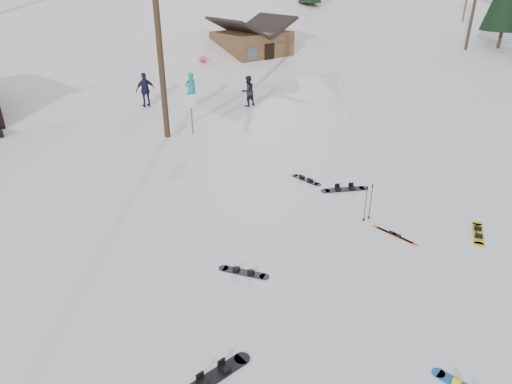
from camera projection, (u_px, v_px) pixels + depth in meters
ground at (406, 320)px, 9.93m from camera, size 200.00×200.00×0.00m
ridge_right at (263, 96)px, 71.13m from camera, size 45.66×93.98×54.59m
treeline_right at (291, 27)px, 59.59m from camera, size 20.00×60.00×10.00m
utility_pole at (158, 29)px, 18.74m from camera, size 2.00×0.26×9.00m
trail_sign at (191, 107)px, 20.57m from camera, size 0.50×0.09×1.85m
cabin at (252, 48)px, 34.49m from camera, size 5.39×4.40×3.77m
hero_skis at (395, 235)px, 13.08m from camera, size 0.16×1.46×0.08m
ski_poles at (368, 203)px, 13.63m from camera, size 0.32×0.09×1.17m
board_scatter_a at (214, 376)px, 8.53m from camera, size 1.69×0.36×0.12m
board_scatter_b at (244, 272)px, 11.47m from camera, size 0.82×1.19×0.09m
board_scatter_d at (345, 189)px, 15.78m from camera, size 1.51×1.00×0.12m
board_scatter_e at (478, 233)px, 13.15m from camera, size 1.35×0.90×0.11m
board_scatter_f at (306, 180)px, 16.51m from camera, size 0.33×1.35×0.09m
skier_teal at (191, 89)px, 25.11m from camera, size 0.67×0.44×1.84m
skier_dark at (248, 91)px, 25.11m from camera, size 0.81×0.63×1.67m
skier_pink at (203, 68)px, 30.96m from camera, size 1.13×0.73×1.65m
skier_navy at (145, 90)px, 24.93m from camera, size 1.13×0.56×1.87m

